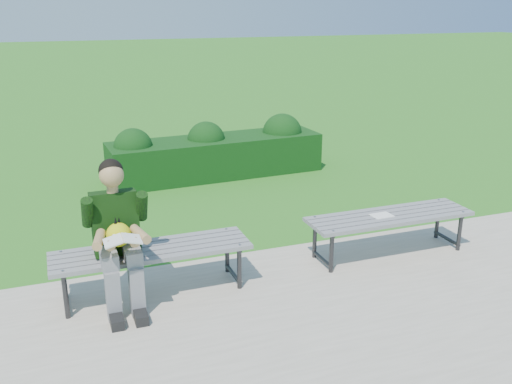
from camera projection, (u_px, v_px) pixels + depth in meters
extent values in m
plane|color=#236A1A|center=(266.00, 251.00, 6.28)|extent=(80.00, 80.00, 0.00)
cube|color=#B4AA95|center=(343.00, 331.00, 4.72)|extent=(30.00, 3.50, 0.02)
cube|color=#163712|center=(216.00, 157.00, 8.97)|extent=(3.37, 1.01, 0.60)
sphere|color=#163712|center=(133.00, 148.00, 8.41)|extent=(0.61, 0.61, 0.58)
sphere|color=#163712|center=(206.00, 140.00, 8.86)|extent=(0.62, 0.62, 0.59)
sphere|color=#163712|center=(282.00, 133.00, 9.34)|extent=(0.68, 0.68, 0.65)
cube|color=gray|center=(156.00, 260.00, 5.01)|extent=(1.80, 0.08, 0.04)
cube|color=gray|center=(154.00, 255.00, 5.11)|extent=(1.80, 0.08, 0.04)
cube|color=gray|center=(152.00, 251.00, 5.20)|extent=(1.80, 0.08, 0.04)
cube|color=gray|center=(150.00, 246.00, 5.29)|extent=(1.80, 0.08, 0.04)
cube|color=gray|center=(148.00, 242.00, 5.38)|extent=(1.80, 0.08, 0.04)
cylinder|color=#2D2D30|center=(66.00, 296.00, 4.84)|extent=(0.04, 0.04, 0.41)
cylinder|color=#2D2D30|center=(64.00, 277.00, 5.18)|extent=(0.04, 0.04, 0.41)
cylinder|color=#2D2D30|center=(62.00, 268.00, 4.95)|extent=(0.04, 0.42, 0.04)
cylinder|color=#2D2D30|center=(66.00, 301.00, 5.06)|extent=(0.04, 0.42, 0.04)
cylinder|color=gray|center=(63.00, 271.00, 4.75)|extent=(0.02, 0.02, 0.01)
cylinder|color=gray|center=(61.00, 252.00, 5.12)|extent=(0.02, 0.02, 0.01)
cylinder|color=#2D2D30|center=(239.00, 268.00, 5.36)|extent=(0.04, 0.04, 0.41)
cylinder|color=#2D2D30|center=(227.00, 253.00, 5.69)|extent=(0.04, 0.04, 0.41)
cylinder|color=#2D2D30|center=(233.00, 243.00, 5.47)|extent=(0.04, 0.42, 0.04)
cylinder|color=#2D2D30|center=(233.00, 274.00, 5.57)|extent=(0.04, 0.42, 0.04)
cylinder|color=gray|center=(240.00, 245.00, 5.26)|extent=(0.02, 0.02, 0.01)
cylinder|color=gray|center=(226.00, 229.00, 5.63)|extent=(0.02, 0.02, 0.01)
cube|color=gray|center=(401.00, 223.00, 5.85)|extent=(1.80, 0.08, 0.04)
cube|color=gray|center=(395.00, 220.00, 5.94)|extent=(1.80, 0.08, 0.04)
cube|color=gray|center=(390.00, 216.00, 6.03)|extent=(1.80, 0.08, 0.04)
cube|color=gray|center=(384.00, 213.00, 6.13)|extent=(1.80, 0.08, 0.04)
cube|color=gray|center=(379.00, 210.00, 6.22)|extent=(1.80, 0.08, 0.04)
cylinder|color=#2D2D30|center=(331.00, 253.00, 5.68)|extent=(0.04, 0.04, 0.41)
cylinder|color=#2D2D30|center=(315.00, 239.00, 6.02)|extent=(0.04, 0.04, 0.41)
cylinder|color=#2D2D30|center=(323.00, 230.00, 5.79)|extent=(0.04, 0.42, 0.04)
cylinder|color=#2D2D30|center=(322.00, 259.00, 5.89)|extent=(0.04, 0.42, 0.04)
cylinder|color=gray|center=(333.00, 231.00, 5.59)|extent=(0.02, 0.02, 0.01)
cylinder|color=gray|center=(315.00, 217.00, 5.95)|extent=(0.02, 0.02, 0.01)
cylinder|color=#2D2D30|center=(460.00, 233.00, 6.19)|extent=(0.04, 0.04, 0.41)
cylinder|color=#2D2D30|center=(437.00, 221.00, 6.53)|extent=(0.04, 0.04, 0.41)
cylinder|color=#2D2D30|center=(450.00, 211.00, 6.31)|extent=(0.04, 0.42, 0.04)
cylinder|color=#2D2D30|center=(447.00, 238.00, 6.41)|extent=(0.04, 0.42, 0.04)
cylinder|color=gray|center=(463.00, 212.00, 6.10)|extent=(0.02, 0.02, 0.01)
cylinder|color=gray|center=(439.00, 200.00, 6.47)|extent=(0.02, 0.02, 0.01)
cube|color=slate|center=(108.00, 255.00, 4.90)|extent=(0.14, 0.42, 0.13)
cube|color=slate|center=(131.00, 252.00, 4.96)|extent=(0.14, 0.42, 0.13)
cube|color=slate|center=(113.00, 295.00, 4.83)|extent=(0.12, 0.13, 0.45)
cube|color=slate|center=(137.00, 291.00, 4.89)|extent=(0.12, 0.13, 0.45)
cube|color=black|center=(116.00, 319.00, 4.79)|extent=(0.11, 0.26, 0.09)
cube|color=black|center=(140.00, 315.00, 4.86)|extent=(0.11, 0.26, 0.09)
cube|color=black|center=(115.00, 223.00, 5.04)|extent=(0.40, 0.30, 0.59)
cylinder|color=tan|center=(112.00, 189.00, 4.92)|extent=(0.10, 0.10, 0.08)
sphere|color=tan|center=(111.00, 175.00, 4.86)|extent=(0.21, 0.21, 0.21)
sphere|color=black|center=(111.00, 171.00, 4.88)|extent=(0.21, 0.21, 0.21)
cylinder|color=black|center=(87.00, 212.00, 4.82)|extent=(0.10, 0.21, 0.30)
cylinder|color=black|center=(142.00, 206.00, 4.98)|extent=(0.10, 0.21, 0.30)
cylinder|color=tan|center=(99.00, 240.00, 4.70)|extent=(0.14, 0.31, 0.08)
cylinder|color=tan|center=(140.00, 234.00, 4.81)|extent=(0.14, 0.31, 0.08)
sphere|color=tan|center=(110.00, 246.00, 4.58)|extent=(0.09, 0.09, 0.09)
sphere|color=tan|center=(135.00, 242.00, 4.65)|extent=(0.09, 0.09, 0.09)
sphere|color=#DECA08|center=(119.00, 235.00, 4.85)|extent=(0.21, 0.21, 0.21)
cone|color=orange|center=(120.00, 240.00, 4.75)|extent=(0.06, 0.06, 0.06)
cone|color=black|center=(115.00, 220.00, 4.82)|extent=(0.03, 0.04, 0.07)
cone|color=black|center=(119.00, 220.00, 4.84)|extent=(0.03, 0.03, 0.06)
sphere|color=white|center=(114.00, 236.00, 4.74)|extent=(0.04, 0.04, 0.04)
sphere|color=white|center=(125.00, 235.00, 4.77)|extent=(0.04, 0.04, 0.04)
cube|color=white|center=(113.00, 241.00, 4.56)|extent=(0.15, 0.20, 0.05)
cube|color=white|center=(132.00, 238.00, 4.61)|extent=(0.15, 0.20, 0.05)
cube|color=white|center=(382.00, 215.00, 5.99)|extent=(0.23, 0.17, 0.01)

